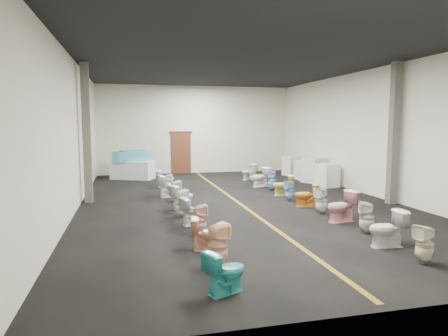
{
  "coord_description": "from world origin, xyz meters",
  "views": [
    {
      "loc": [
        -3.46,
        -12.57,
        2.58
      ],
      "look_at": [
        -0.19,
        1.0,
        1.01
      ],
      "focal_mm": 32.0,
      "sensor_mm": 36.0,
      "label": 1
    }
  ],
  "objects_px": {
    "toilet_left_0": "(225,271)",
    "appliance_crate_d": "(291,166)",
    "toilet_left_4": "(194,211)",
    "toilet_right_1": "(387,229)",
    "toilet_right_10": "(254,175)",
    "toilet_left_10": "(166,179)",
    "toilet_right_0": "(425,244)",
    "toilet_right_8": "(272,180)",
    "display_table": "(133,170)",
    "toilet_right_5": "(306,195)",
    "toilet_right_2": "(367,217)",
    "toilet_right_3": "(342,206)",
    "toilet_left_1": "(217,246)",
    "bathtub": "(133,156)",
    "toilet_left_5": "(181,203)",
    "toilet_left_3": "(199,220)",
    "toilet_right_7": "(283,185)",
    "toilet_right_9": "(260,177)",
    "appliance_crate_a": "(327,175)",
    "toilet_left_7": "(175,191)",
    "toilet_left_8": "(169,186)",
    "toilet_right_11": "(249,172)",
    "toilet_right_6": "(290,191)",
    "toilet_left_9": "(168,183)",
    "appliance_crate_b": "(313,170)",
    "appliance_crate_c": "(305,170)",
    "toilet_left_2": "(207,234)",
    "toilet_right_4": "(321,200)",
    "toilet_left_6": "(182,197)"
  },
  "relations": [
    {
      "from": "toilet_right_2",
      "to": "toilet_right_3",
      "type": "bearing_deg",
      "value": -156.31
    },
    {
      "from": "toilet_left_2",
      "to": "toilet_left_10",
      "type": "height_order",
      "value": "toilet_left_10"
    },
    {
      "from": "toilet_right_1",
      "to": "appliance_crate_d",
      "type": "bearing_deg",
      "value": 170.08
    },
    {
      "from": "appliance_crate_b",
      "to": "appliance_crate_c",
      "type": "distance_m",
      "value": 0.88
    },
    {
      "from": "bathtub",
      "to": "toilet_right_5",
      "type": "height_order",
      "value": "bathtub"
    },
    {
      "from": "toilet_left_5",
      "to": "toilet_right_4",
      "type": "relative_size",
      "value": 1.0
    },
    {
      "from": "toilet_right_4",
      "to": "toilet_left_7",
      "type": "bearing_deg",
      "value": -147.27
    },
    {
      "from": "toilet_left_4",
      "to": "toilet_right_11",
      "type": "bearing_deg",
      "value": -43.69
    },
    {
      "from": "toilet_left_6",
      "to": "toilet_left_10",
      "type": "distance_m",
      "value": 4.18
    },
    {
      "from": "toilet_left_4",
      "to": "toilet_right_1",
      "type": "relative_size",
      "value": 0.92
    },
    {
      "from": "toilet_right_2",
      "to": "toilet_right_5",
      "type": "xyz_separation_m",
      "value": [
        -0.08,
        3.11,
        -0.01
      ]
    },
    {
      "from": "appliance_crate_a",
      "to": "toilet_left_7",
      "type": "bearing_deg",
      "value": -165.28
    },
    {
      "from": "toilet_right_0",
      "to": "toilet_right_1",
      "type": "height_order",
      "value": "toilet_right_1"
    },
    {
      "from": "toilet_left_6",
      "to": "toilet_left_8",
      "type": "relative_size",
      "value": 0.94
    },
    {
      "from": "bathtub",
      "to": "appliance_crate_b",
      "type": "xyz_separation_m",
      "value": [
        7.67,
        -3.01,
        -0.53
      ]
    },
    {
      "from": "toilet_right_0",
      "to": "toilet_right_7",
      "type": "xyz_separation_m",
      "value": [
        0.08,
        7.16,
        0.01
      ]
    },
    {
      "from": "toilet_right_6",
      "to": "toilet_right_7",
      "type": "bearing_deg",
      "value": 163.29
    },
    {
      "from": "appliance_crate_b",
      "to": "toilet_right_7",
      "type": "xyz_separation_m",
      "value": [
        -2.5,
        -2.68,
        -0.17
      ]
    },
    {
      "from": "toilet_right_0",
      "to": "toilet_right_8",
      "type": "height_order",
      "value": "toilet_right_8"
    },
    {
      "from": "toilet_left_10",
      "to": "toilet_right_0",
      "type": "relative_size",
      "value": 0.97
    },
    {
      "from": "toilet_right_8",
      "to": "toilet_right_11",
      "type": "xyz_separation_m",
      "value": [
        0.0,
        3.03,
        -0.03
      ]
    },
    {
      "from": "toilet_left_5",
      "to": "toilet_right_3",
      "type": "relative_size",
      "value": 0.91
    },
    {
      "from": "toilet_right_5",
      "to": "toilet_right_8",
      "type": "xyz_separation_m",
      "value": [
        0.02,
        3.08,
        0.03
      ]
    },
    {
      "from": "toilet_left_4",
      "to": "toilet_left_8",
      "type": "height_order",
      "value": "toilet_left_8"
    },
    {
      "from": "bathtub",
      "to": "toilet_left_8",
      "type": "xyz_separation_m",
      "value": [
        1.18,
        -4.98,
        -0.68
      ]
    },
    {
      "from": "appliance_crate_a",
      "to": "toilet_right_6",
      "type": "bearing_deg",
      "value": -137.76
    },
    {
      "from": "toilet_right_9",
      "to": "toilet_right_7",
      "type": "bearing_deg",
      "value": -15.24
    },
    {
      "from": "toilet_left_3",
      "to": "toilet_right_7",
      "type": "bearing_deg",
      "value": -46.03
    },
    {
      "from": "bathtub",
      "to": "toilet_right_8",
      "type": "relative_size",
      "value": 2.33
    },
    {
      "from": "toilet_left_1",
      "to": "toilet_right_9",
      "type": "height_order",
      "value": "toilet_left_1"
    },
    {
      "from": "toilet_left_1",
      "to": "toilet_right_4",
      "type": "height_order",
      "value": "toilet_left_1"
    },
    {
      "from": "toilet_left_6",
      "to": "toilet_right_0",
      "type": "distance_m",
      "value": 6.88
    },
    {
      "from": "toilet_left_0",
      "to": "appliance_crate_d",
      "type": "bearing_deg",
      "value": -50.73
    },
    {
      "from": "toilet_right_6",
      "to": "toilet_left_1",
      "type": "bearing_deg",
      "value": -42.2
    },
    {
      "from": "toilet_left_9",
      "to": "toilet_right_5",
      "type": "xyz_separation_m",
      "value": [
        3.9,
        -3.65,
        0.03
      ]
    },
    {
      "from": "appliance_crate_c",
      "to": "toilet_right_6",
      "type": "distance_m",
      "value": 5.26
    },
    {
      "from": "display_table",
      "to": "toilet_right_5",
      "type": "relative_size",
      "value": 2.56
    },
    {
      "from": "toilet_right_10",
      "to": "toilet_left_10",
      "type": "bearing_deg",
      "value": -107.7
    },
    {
      "from": "toilet_right_2",
      "to": "toilet_right_3",
      "type": "relative_size",
      "value": 0.92
    },
    {
      "from": "toilet_left_9",
      "to": "toilet_left_2",
      "type": "bearing_deg",
      "value": -168.31
    },
    {
      "from": "bathtub",
      "to": "toilet_right_10",
      "type": "bearing_deg",
      "value": -36.38
    },
    {
      "from": "toilet_left_0",
      "to": "toilet_left_1",
      "type": "bearing_deg",
      "value": -29.8
    },
    {
      "from": "toilet_left_1",
      "to": "display_table",
      "type": "bearing_deg",
      "value": -13.48
    },
    {
      "from": "appliance_crate_a",
      "to": "toilet_right_1",
      "type": "xyz_separation_m",
      "value": [
        -2.63,
        -7.54,
        -0.08
      ]
    },
    {
      "from": "toilet_right_2",
      "to": "toilet_left_5",
      "type": "bearing_deg",
      "value": -100.71
    },
    {
      "from": "toilet_right_4",
      "to": "toilet_right_6",
      "type": "height_order",
      "value": "toilet_right_4"
    },
    {
      "from": "toilet_right_5",
      "to": "appliance_crate_a",
      "type": "bearing_deg",
      "value": 160.5
    },
    {
      "from": "toilet_left_2",
      "to": "toilet_right_4",
      "type": "bearing_deg",
      "value": -46.62
    },
    {
      "from": "bathtub",
      "to": "appliance_crate_d",
      "type": "distance_m",
      "value": 7.72
    },
    {
      "from": "toilet_right_7",
      "to": "toilet_right_11",
      "type": "distance_m",
      "value": 4.13
    }
  ]
}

